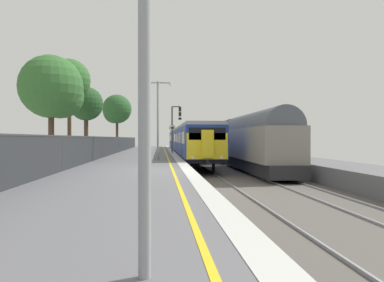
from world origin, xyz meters
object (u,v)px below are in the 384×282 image
at_px(signal_gantry, 175,123).
at_px(platform_lamp_mid, 158,113).
at_px(commuter_train_at_platform, 185,140).
at_px(speed_limit_sign, 172,135).
at_px(background_tree_back, 54,89).
at_px(freight_train_adjacent_track, 235,140).
at_px(background_tree_left, 70,81).
at_px(background_tree_centre, 116,110).
at_px(background_tree_right, 87,105).

bearing_deg(signal_gantry, platform_lamp_mid, -97.43).
bearing_deg(commuter_train_at_platform, platform_lamp_mid, -100.30).
height_order(commuter_train_at_platform, speed_limit_sign, commuter_train_at_platform).
distance_m(platform_lamp_mid, background_tree_back, 7.42).
bearing_deg(freight_train_adjacent_track, platform_lamp_mid, -133.79).
distance_m(speed_limit_sign, background_tree_left, 10.69).
bearing_deg(background_tree_centre, signal_gantry, -64.07).
bearing_deg(background_tree_right, background_tree_back, -90.66).
height_order(signal_gantry, background_tree_back, background_tree_back).
xyz_separation_m(signal_gantry, speed_limit_sign, (-0.37, -4.07, -1.34)).
relative_size(commuter_train_at_platform, platform_lamp_mid, 7.46).
bearing_deg(freight_train_adjacent_track, background_tree_centre, 121.13).
xyz_separation_m(background_tree_right, background_tree_back, (-0.13, -10.92, 0.12)).
bearing_deg(commuter_train_at_platform, speed_limit_sign, -102.36).
bearing_deg(speed_limit_sign, background_tree_back, -132.21).
height_order(background_tree_right, background_tree_back, background_tree_back).
xyz_separation_m(signal_gantry, platform_lamp_mid, (-1.73, -13.30, 0.19)).
height_order(background_tree_left, background_tree_right, background_tree_left).
relative_size(background_tree_centre, background_tree_right, 1.23).
bearing_deg(background_tree_right, signal_gantry, 16.59).
bearing_deg(platform_lamp_mid, speed_limit_sign, 81.60).
distance_m(signal_gantry, speed_limit_sign, 4.30).
xyz_separation_m(freight_train_adjacent_track, speed_limit_sign, (-5.85, 1.71, 0.43)).
bearing_deg(commuter_train_at_platform, background_tree_back, -120.26).
bearing_deg(background_tree_back, commuter_train_at_platform, 59.74).
bearing_deg(signal_gantry, background_tree_left, -139.81).
height_order(speed_limit_sign, background_tree_centre, background_tree_centre).
bearing_deg(background_tree_right, platform_lamp_mid, -56.28).
xyz_separation_m(platform_lamp_mid, background_tree_left, (-7.53, 5.48, 3.07)).
xyz_separation_m(freight_train_adjacent_track, platform_lamp_mid, (-7.21, -7.52, 1.96)).
xyz_separation_m(freight_train_adjacent_track, background_tree_right, (-14.33, 3.14, 3.45)).
distance_m(commuter_train_at_platform, background_tree_centre, 16.49).
bearing_deg(background_tree_right, commuter_train_at_platform, 34.10).
height_order(freight_train_adjacent_track, background_tree_centre, background_tree_centre).
bearing_deg(background_tree_left, commuter_train_at_platform, 48.60).
relative_size(background_tree_left, background_tree_centre, 1.01).
distance_m(commuter_train_at_platform, speed_limit_sign, 8.64).
height_order(commuter_train_at_platform, background_tree_left, background_tree_left).
distance_m(signal_gantry, background_tree_right, 9.39).
bearing_deg(platform_lamp_mid, background_tree_left, 143.96).
height_order(signal_gantry, background_tree_left, background_tree_left).
xyz_separation_m(signal_gantry, background_tree_centre, (-8.22, 16.90, 2.67)).
bearing_deg(background_tree_right, speed_limit_sign, -9.59).
height_order(signal_gantry, background_tree_right, background_tree_right).
height_order(background_tree_centre, background_tree_right, background_tree_centre).
bearing_deg(background_tree_centre, background_tree_right, -91.86).
bearing_deg(speed_limit_sign, background_tree_centre, 110.51).
bearing_deg(background_tree_back, background_tree_left, 92.83).
xyz_separation_m(signal_gantry, background_tree_left, (-9.26, -7.82, 3.26)).
relative_size(platform_lamp_mid, background_tree_left, 0.68).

